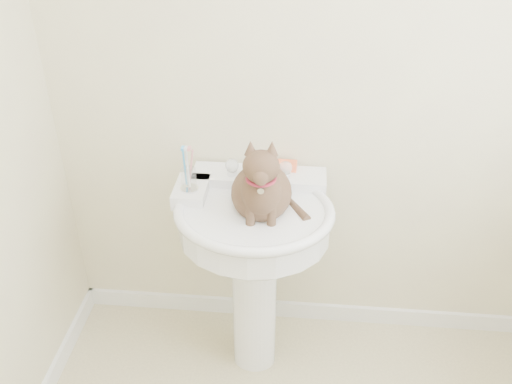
# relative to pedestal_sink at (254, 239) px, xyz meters

# --- Properties ---
(wall_back) EXTENTS (2.20, 0.00, 2.50)m
(wall_back) POSITION_rel_pedestal_sink_xyz_m (0.23, 0.29, 0.56)
(wall_back) COLOR beige
(wall_back) RESTS_ON ground
(baseboard_back) EXTENTS (2.20, 0.02, 0.09)m
(baseboard_back) POSITION_rel_pedestal_sink_xyz_m (0.23, 0.28, -0.64)
(baseboard_back) COLOR white
(baseboard_back) RESTS_ON floor
(pedestal_sink) EXTENTS (0.64, 0.62, 0.87)m
(pedestal_sink) POSITION_rel_pedestal_sink_xyz_m (0.00, 0.00, 0.00)
(pedestal_sink) COLOR white
(pedestal_sink) RESTS_ON floor
(faucet) EXTENTS (0.28, 0.12, 0.14)m
(faucet) POSITION_rel_pedestal_sink_xyz_m (0.00, 0.16, 0.23)
(faucet) COLOR silver
(faucet) RESTS_ON pedestal_sink
(soap_bar) EXTENTS (0.09, 0.06, 0.03)m
(soap_bar) POSITION_rel_pedestal_sink_xyz_m (0.11, 0.25, 0.20)
(soap_bar) COLOR #FD6A3A
(soap_bar) RESTS_ON pedestal_sink
(toothbrush_cup) EXTENTS (0.07, 0.07, 0.18)m
(toothbrush_cup) POSITION_rel_pedestal_sink_xyz_m (-0.26, 0.05, 0.24)
(toothbrush_cup) COLOR silver
(toothbrush_cup) RESTS_ON pedestal_sink
(cat) EXTENTS (0.25, 0.32, 0.47)m
(cat) POSITION_rel_pedestal_sink_xyz_m (0.03, -0.01, 0.25)
(cat) COLOR brown
(cat) RESTS_ON pedestal_sink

